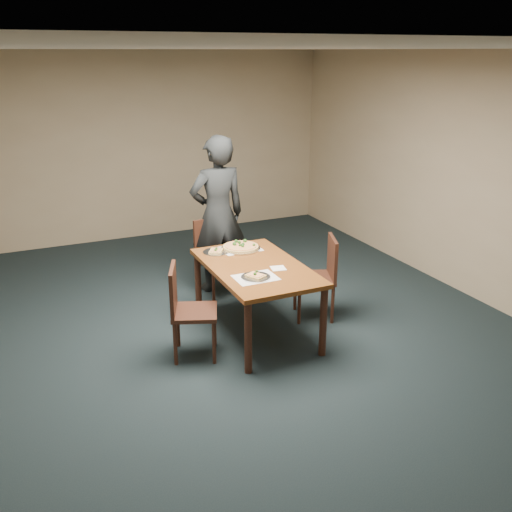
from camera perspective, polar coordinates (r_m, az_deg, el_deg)
name	(u,v)px	position (r m, az deg, el deg)	size (l,w,h in m)	color
ground	(242,347)	(5.76, -1.46, -9.04)	(8.00, 8.00, 0.00)	black
room_shell	(240,174)	(5.15, -1.62, 8.17)	(8.00, 8.00, 8.00)	tan
dining_table	(256,274)	(5.75, 0.00, -1.80)	(0.90, 1.50, 0.75)	#5D2F12
chair_far	(215,252)	(6.82, -4.16, 0.40)	(0.49, 0.49, 0.91)	black
chair_left	(186,306)	(5.42, -7.02, -5.01)	(0.54, 0.54, 0.91)	black
chair_right	(321,273)	(6.21, 6.56, -1.67)	(0.54, 0.54, 0.91)	black
diner	(218,215)	(6.81, -3.85, 4.15)	(0.69, 0.45, 1.89)	black
placemat_main	(241,249)	(6.20, -1.54, 0.73)	(0.42, 0.32, 0.00)	white
placemat_near	(256,278)	(5.41, -0.04, -2.17)	(0.40, 0.30, 0.00)	white
pizza_pan	(241,247)	(6.19, -1.55, 0.92)	(0.43, 0.43, 0.07)	silver
slice_plate_near	(256,276)	(5.41, -0.04, -2.05)	(0.28, 0.28, 0.06)	silver
slice_plate_far	(216,251)	(6.10, -4.03, 0.45)	(0.28, 0.28, 0.05)	silver
napkin	(278,268)	(5.64, 2.23, -1.24)	(0.14, 0.14, 0.01)	white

